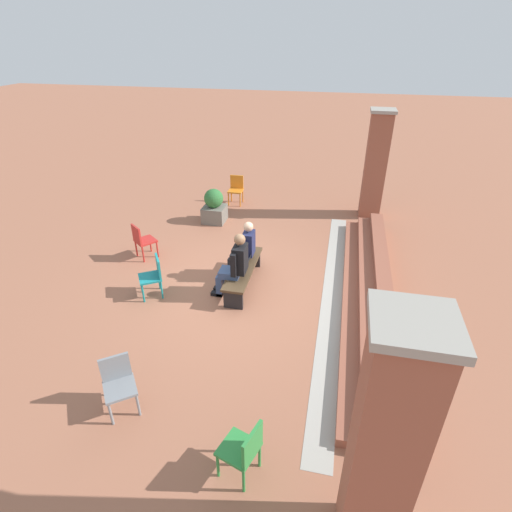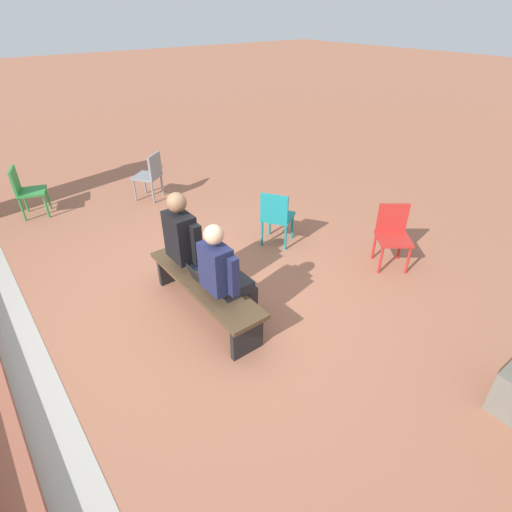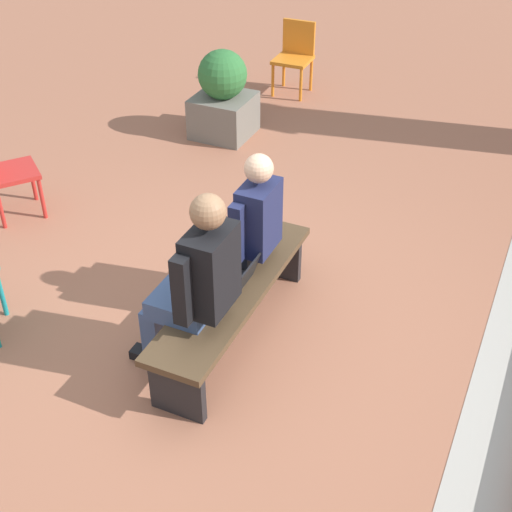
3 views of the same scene
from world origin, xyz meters
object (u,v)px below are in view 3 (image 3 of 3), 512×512
(person_adult, at_px, (196,281))
(planter, at_px, (223,97))
(plastic_chair_by_pillar, at_px, (2,168))
(person_student, at_px, (245,229))
(laptop, at_px, (236,279))
(plastic_chair_far_left, at_px, (295,53))
(bench, at_px, (233,297))

(person_adult, xyz_separation_m, planter, (-3.30, -1.48, -0.30))
(person_adult, bearing_deg, plastic_chair_by_pillar, -112.22)
(person_adult, height_order, planter, person_adult)
(person_student, distance_m, person_adult, 0.72)
(laptop, height_order, plastic_chair_far_left, plastic_chair_far_left)
(person_student, xyz_separation_m, plastic_chair_by_pillar, (-0.29, -2.48, -0.22))
(person_adult, xyz_separation_m, plastic_chair_by_pillar, (-1.01, -2.47, -0.25))
(bench, distance_m, person_student, 0.49)
(plastic_chair_far_left, bearing_deg, bench, 16.57)
(plastic_chair_by_pillar, bearing_deg, planter, 156.45)
(laptop, relative_size, plastic_chair_by_pillar, 0.38)
(bench, relative_size, plastic_chair_by_pillar, 2.14)
(plastic_chair_far_left, distance_m, plastic_chair_by_pillar, 3.94)
(laptop, distance_m, plastic_chair_by_pillar, 2.63)
(bench, height_order, person_student, person_student)
(plastic_chair_far_left, bearing_deg, laptop, 16.80)
(plastic_chair_by_pillar, xyz_separation_m, planter, (-2.29, 1.00, -0.04))
(person_student, distance_m, planter, 2.99)
(plastic_chair_by_pillar, bearing_deg, plastic_chair_far_left, 161.64)
(person_adult, distance_m, laptop, 0.47)
(person_adult, height_order, plastic_chair_by_pillar, person_adult)
(laptop, xyz_separation_m, planter, (-2.91, -1.56, -0.06))
(plastic_chair_by_pillar, bearing_deg, person_adult, 67.78)
(bench, relative_size, person_student, 1.39)
(planter, bearing_deg, bench, 27.80)
(planter, bearing_deg, person_adult, 24.05)
(laptop, bearing_deg, bench, -27.35)
(person_student, xyz_separation_m, person_adult, (0.72, -0.00, 0.03))
(person_adult, relative_size, planter, 1.47)
(laptop, relative_size, planter, 0.34)
(planter, bearing_deg, laptop, 28.18)
(plastic_chair_far_left, bearing_deg, person_adult, 14.54)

